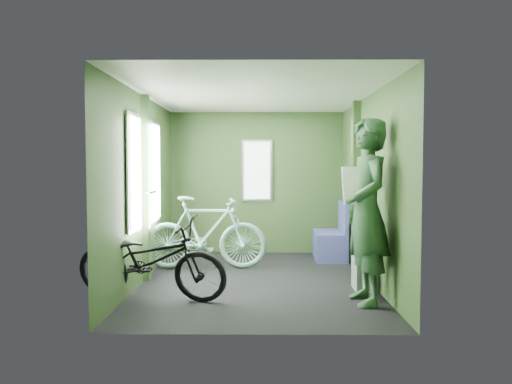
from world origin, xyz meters
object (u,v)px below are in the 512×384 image
(bicycle_black, at_px, (150,300))
(bench_seat, at_px, (331,242))
(waste_box, at_px, (365,254))
(passenger, at_px, (367,211))
(bicycle_mint, at_px, (205,269))

(bicycle_black, bearing_deg, bench_seat, -31.22)
(waste_box, bearing_deg, passenger, -100.74)
(bicycle_black, xyz_separation_m, waste_box, (2.37, 0.50, 0.42))
(passenger, bearing_deg, bicycle_mint, -139.32)
(passenger, height_order, bench_seat, passenger)
(bicycle_black, height_order, bench_seat, bench_seat)
(bicycle_black, bearing_deg, bicycle_mint, -2.20)
(bench_seat, bearing_deg, bicycle_mint, -154.80)
(passenger, distance_m, waste_box, 0.80)
(bicycle_black, distance_m, passenger, 2.46)
(bicycle_mint, distance_m, passenger, 2.68)
(waste_box, bearing_deg, bicycle_mint, 150.80)
(bicycle_black, bearing_deg, passenger, -79.91)
(bicycle_black, height_order, bicycle_mint, bicycle_mint)
(passenger, distance_m, bench_seat, 2.57)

